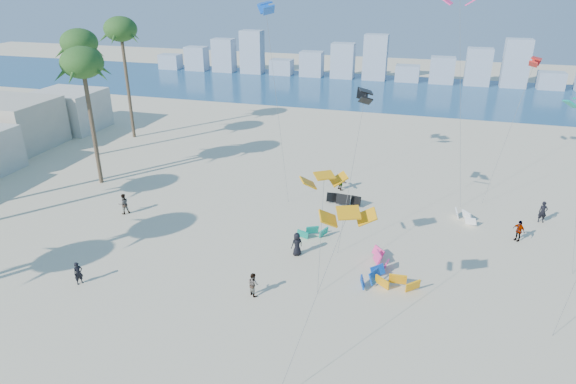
# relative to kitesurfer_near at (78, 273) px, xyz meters

# --- Properties ---
(ocean) EXTENTS (220.00, 220.00, 0.00)m
(ocean) POSITION_rel_kitesurfer_near_xyz_m (8.97, 64.51, -0.79)
(ocean) COLOR navy
(ocean) RESTS_ON ground
(kitesurfer_near) EXTENTS (0.62, 0.69, 1.60)m
(kitesurfer_near) POSITION_rel_kitesurfer_near_xyz_m (0.00, 0.00, 0.00)
(kitesurfer_near) COLOR black
(kitesurfer_near) RESTS_ON ground
(kitesurfer_mid) EXTENTS (0.98, 0.94, 1.59)m
(kitesurfer_mid) POSITION_rel_kitesurfer_near_xyz_m (11.52, 2.00, -0.00)
(kitesurfer_mid) COLOR gray
(kitesurfer_mid) RESTS_ON ground
(kitesurfers_far) EXTENTS (36.69, 14.02, 1.83)m
(kitesurfers_far) POSITION_rel_kitesurfer_near_xyz_m (16.95, 13.13, 0.07)
(kitesurfers_far) COLOR black
(kitesurfers_far) RESTS_ON ground
(grounded_kites) EXTENTS (14.31, 14.14, 0.99)m
(grounded_kites) POSITION_rel_kitesurfer_near_xyz_m (18.16, 10.55, -0.36)
(grounded_kites) COLOR #FC388A
(grounded_kites) RESTS_ON ground
(flying_kites) EXTENTS (30.55, 31.01, 17.88)m
(flying_kites) POSITION_rel_kitesurfer_near_xyz_m (21.33, 11.80, 10.53)
(flying_kites) COLOR orange
(flying_kites) RESTS_ON ground
(distant_skyline) EXTENTS (85.00, 3.00, 8.40)m
(distant_skyline) POSITION_rel_kitesurfer_near_xyz_m (7.78, 74.51, 2.29)
(distant_skyline) COLOR #9EADBF
(distant_skyline) RESTS_ON ground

